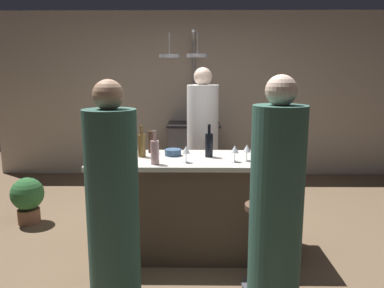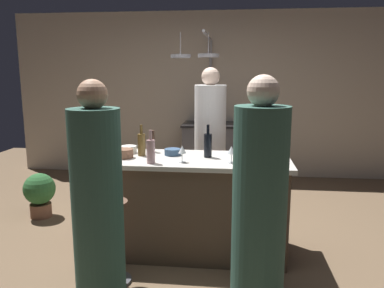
{
  "view_description": "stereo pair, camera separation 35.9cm",
  "coord_description": "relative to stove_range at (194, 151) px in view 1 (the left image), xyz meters",
  "views": [
    {
      "loc": [
        0.04,
        -3.38,
        1.67
      ],
      "look_at": [
        0.0,
        0.15,
        1.0
      ],
      "focal_mm": 35.82,
      "sensor_mm": 36.0,
      "label": 1
    },
    {
      "loc": [
        0.4,
        -3.36,
        1.67
      ],
      "look_at": [
        0.0,
        0.15,
        1.0
      ],
      "focal_mm": 35.82,
      "sensor_mm": 36.0,
      "label": 2
    }
  ],
  "objects": [
    {
      "name": "wine_bottle_dark",
      "position": [
        0.16,
        -2.4,
        0.57
      ],
      "size": [
        0.07,
        0.07,
        0.3
      ],
      "color": "black",
      "rests_on": "kitchen_island"
    },
    {
      "name": "potted_plant",
      "position": [
        -1.83,
        -1.8,
        -0.15
      ],
      "size": [
        0.36,
        0.36,
        0.52
      ],
      "color": "brown",
      "rests_on": "ground_plane"
    },
    {
      "name": "mixing_bowl_wooden",
      "position": [
        -0.6,
        -2.52,
        0.49
      ],
      "size": [
        0.17,
        0.17,
        0.08
      ],
      "primitive_type": "cylinder",
      "color": "brown",
      "rests_on": "kitchen_island"
    },
    {
      "name": "kitchen_island",
      "position": [
        0.0,
        -2.45,
        0.01
      ],
      "size": [
        1.8,
        0.72,
        0.9
      ],
      "color": "brown",
      "rests_on": "ground_plane"
    },
    {
      "name": "wine_glass_by_chef",
      "position": [
        0.37,
        -2.6,
        0.56
      ],
      "size": [
        0.07,
        0.07,
        0.15
      ],
      "color": "silver",
      "rests_on": "kitchen_island"
    },
    {
      "name": "guest_right",
      "position": [
        0.57,
        -3.45,
        0.32
      ],
      "size": [
        0.35,
        0.35,
        1.65
      ],
      "color": "#33594C",
      "rests_on": "ground_plane"
    },
    {
      "name": "bar_stool_left",
      "position": [
        -0.55,
        -3.07,
        -0.07
      ],
      "size": [
        0.28,
        0.28,
        0.68
      ],
      "color": "#4C4C51",
      "rests_on": "ground_plane"
    },
    {
      "name": "mixing_bowl_ceramic",
      "position": [
        -0.61,
        -2.3,
        0.49
      ],
      "size": [
        0.15,
        0.15,
        0.07
      ],
      "primitive_type": "cylinder",
      "color": "silver",
      "rests_on": "kitchen_island"
    },
    {
      "name": "stove_range",
      "position": [
        0.0,
        0.0,
        0.0
      ],
      "size": [
        0.8,
        0.64,
        0.89
      ],
      "color": "#47474C",
      "rests_on": "ground_plane"
    },
    {
      "name": "overhead_pot_rack",
      "position": [
        -0.06,
        -0.45,
        1.19
      ],
      "size": [
        0.61,
        1.37,
        2.17
      ],
      "color": "gray",
      "rests_on": "ground_plane"
    },
    {
      "name": "ground_plane",
      "position": [
        0.0,
        -2.45,
        -0.45
      ],
      "size": [
        9.0,
        9.0,
        0.0
      ],
      "primitive_type": "plane",
      "color": "brown"
    },
    {
      "name": "back_wall",
      "position": [
        0.0,
        0.4,
        0.85
      ],
      "size": [
        6.4,
        0.16,
        2.6
      ],
      "primitive_type": "cube",
      "color": "#BCAD99",
      "rests_on": "ground_plane"
    },
    {
      "name": "bar_stool_right",
      "position": [
        0.54,
        -3.07,
        -0.07
      ],
      "size": [
        0.28,
        0.28,
        0.68
      ],
      "color": "#4C4C51",
      "rests_on": "ground_plane"
    },
    {
      "name": "wine_bottle_amber",
      "position": [
        -0.46,
        -2.4,
        0.56
      ],
      "size": [
        0.07,
        0.07,
        0.29
      ],
      "color": "brown",
      "rests_on": "kitchen_island"
    },
    {
      "name": "wine_glass_near_right_guest",
      "position": [
        -0.05,
        -2.63,
        0.56
      ],
      "size": [
        0.07,
        0.07,
        0.15
      ],
      "color": "silver",
      "rests_on": "kitchen_island"
    },
    {
      "name": "wine_glass_near_left_guest",
      "position": [
        0.48,
        -2.56,
        0.56
      ],
      "size": [
        0.07,
        0.07,
        0.15
      ],
      "color": "silver",
      "rests_on": "kitchen_island"
    },
    {
      "name": "chef",
      "position": [
        0.11,
        -1.44,
        0.35
      ],
      "size": [
        0.36,
        0.36,
        1.72
      ],
      "color": "white",
      "rests_on": "ground_plane"
    },
    {
      "name": "guest_left",
      "position": [
        -0.51,
        -3.45,
        0.31
      ],
      "size": [
        0.34,
        0.34,
        1.62
      ],
      "color": "#33594C",
      "rests_on": "ground_plane"
    },
    {
      "name": "pepper_mill",
      "position": [
        -0.4,
        -2.23,
        0.56
      ],
      "size": [
        0.05,
        0.05,
        0.21
      ],
      "primitive_type": "cylinder",
      "color": "#382319",
      "rests_on": "kitchen_island"
    },
    {
      "name": "wine_bottle_rose",
      "position": [
        -0.31,
        -2.69,
        0.56
      ],
      "size": [
        0.07,
        0.07,
        0.29
      ],
      "color": "#B78C8E",
      "rests_on": "kitchen_island"
    },
    {
      "name": "mixing_bowl_blue",
      "position": [
        -0.18,
        -2.35,
        0.48
      ],
      "size": [
        0.15,
        0.15,
        0.06
      ],
      "primitive_type": "cylinder",
      "color": "#334C6B",
      "rests_on": "kitchen_island"
    }
  ]
}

